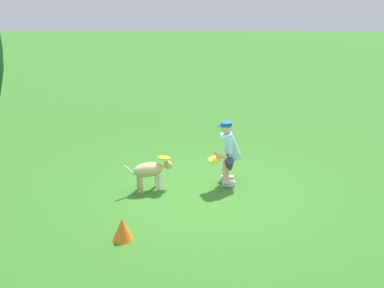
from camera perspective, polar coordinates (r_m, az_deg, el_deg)
ground_plane at (r=9.74m, az=1.90°, el=-5.43°), size 60.00×60.00×0.00m
person at (r=9.85m, az=4.29°, el=-0.82°), size 0.57×0.64×1.29m
dog at (r=9.68m, az=-4.81°, el=-3.07°), size 0.96×0.52×0.59m
frisbee_flying at (r=9.65m, az=-3.23°, el=-1.61°), size 0.34×0.34×0.07m
frisbee_held at (r=9.64m, az=2.59°, el=-1.79°), size 0.28×0.28×0.08m
training_cone at (r=8.03m, az=-8.05°, el=-9.72°), size 0.33×0.33×0.37m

